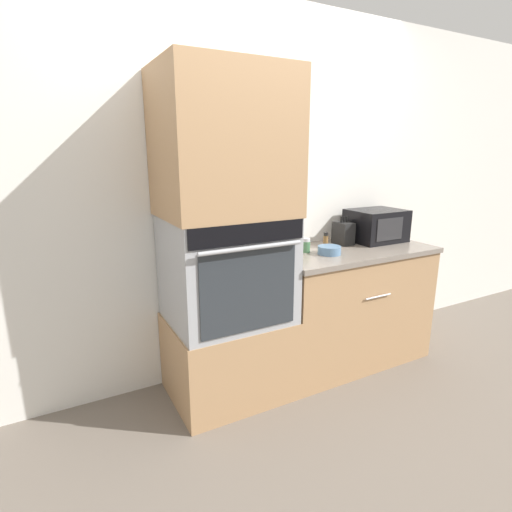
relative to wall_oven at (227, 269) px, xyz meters
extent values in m
plane|color=#6B6056|center=(0.37, -0.30, -0.85)|extent=(12.00, 12.00, 0.00)
cube|color=silver|center=(0.37, 0.33, 0.40)|extent=(8.00, 0.05, 2.50)
cube|color=#A87F56|center=(0.00, 0.00, -0.59)|extent=(0.73, 0.60, 0.52)
cube|color=#9EA0A5|center=(0.00, 0.00, 0.00)|extent=(0.71, 0.59, 0.65)
cube|color=black|center=(0.00, -0.30, 0.27)|extent=(0.68, 0.01, 0.11)
cube|color=#3FBFF2|center=(0.00, -0.30, 0.27)|extent=(0.09, 0.00, 0.03)
cube|color=#282D33|center=(0.00, -0.30, -0.05)|extent=(0.58, 0.01, 0.48)
cylinder|color=#9EA0A5|center=(0.00, -0.33, 0.20)|extent=(0.60, 0.02, 0.02)
cube|color=#A87F56|center=(0.00, 0.00, 0.73)|extent=(0.73, 0.60, 0.82)
cube|color=#A87F56|center=(0.97, 0.00, -0.43)|extent=(1.20, 0.60, 0.83)
cube|color=slate|center=(0.97, 0.00, 0.00)|extent=(1.22, 0.63, 0.03)
cylinder|color=#B7B7BC|center=(0.97, -0.31, -0.25)|extent=(0.22, 0.01, 0.01)
cube|color=black|center=(1.31, 0.10, 0.14)|extent=(0.41, 0.32, 0.24)
cube|color=#28282B|center=(1.29, -0.06, 0.14)|extent=(0.25, 0.01, 0.17)
cube|color=black|center=(1.01, 0.13, 0.10)|extent=(0.10, 0.15, 0.17)
cylinder|color=black|center=(0.99, 0.13, 0.21)|extent=(0.02, 0.02, 0.04)
cylinder|color=black|center=(1.01, 0.13, 0.21)|extent=(0.02, 0.02, 0.04)
cylinder|color=black|center=(1.04, 0.13, 0.21)|extent=(0.02, 0.02, 0.04)
cylinder|color=#517599|center=(0.73, -0.06, 0.05)|extent=(0.16, 0.16, 0.06)
cylinder|color=#427047|center=(0.62, 0.05, 0.06)|extent=(0.06, 0.06, 0.08)
cylinder|color=#B7B7BC|center=(0.62, 0.05, 0.11)|extent=(0.05, 0.05, 0.02)
cylinder|color=brown|center=(0.83, 0.10, 0.06)|extent=(0.04, 0.04, 0.09)
cylinder|color=black|center=(0.83, 0.10, 0.12)|extent=(0.03, 0.03, 0.02)
camera|label=1|loc=(-0.95, -2.13, 0.69)|focal=28.00mm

